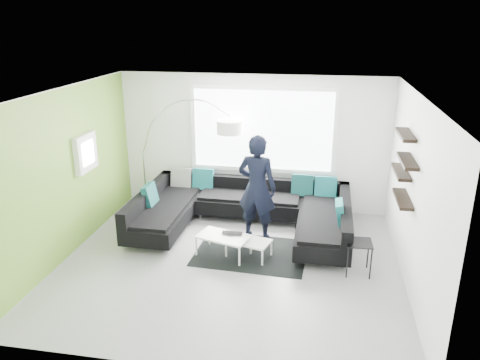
{
  "coord_description": "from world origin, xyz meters",
  "views": [
    {
      "loc": [
        1.36,
        -6.71,
        3.86
      ],
      "look_at": [
        0.01,
        0.9,
        1.15
      ],
      "focal_mm": 35.0,
      "sensor_mm": 36.0,
      "label": 1
    }
  ],
  "objects_px": {
    "arc_lamp": "(143,152)",
    "person": "(257,188)",
    "sectional_sofa": "(243,214)",
    "side_table": "(358,257)",
    "coffee_table": "(236,246)",
    "laptop": "(232,235)"
  },
  "relations": [
    {
      "from": "arc_lamp",
      "to": "laptop",
      "type": "bearing_deg",
      "value": -29.75
    },
    {
      "from": "sectional_sofa",
      "to": "arc_lamp",
      "type": "height_order",
      "value": "arc_lamp"
    },
    {
      "from": "side_table",
      "to": "laptop",
      "type": "relative_size",
      "value": 1.55
    },
    {
      "from": "sectional_sofa",
      "to": "person",
      "type": "bearing_deg",
      "value": -28.89
    },
    {
      "from": "sectional_sofa",
      "to": "side_table",
      "type": "relative_size",
      "value": 7.33
    },
    {
      "from": "coffee_table",
      "to": "side_table",
      "type": "bearing_deg",
      "value": 10.33
    },
    {
      "from": "sectional_sofa",
      "to": "coffee_table",
      "type": "relative_size",
      "value": 3.56
    },
    {
      "from": "arc_lamp",
      "to": "side_table",
      "type": "relative_size",
      "value": 4.36
    },
    {
      "from": "coffee_table",
      "to": "person",
      "type": "bearing_deg",
      "value": 89.17
    },
    {
      "from": "sectional_sofa",
      "to": "arc_lamp",
      "type": "bearing_deg",
      "value": 157.56
    },
    {
      "from": "side_table",
      "to": "laptop",
      "type": "bearing_deg",
      "value": 173.4
    },
    {
      "from": "arc_lamp",
      "to": "person",
      "type": "relative_size",
      "value": 1.21
    },
    {
      "from": "sectional_sofa",
      "to": "laptop",
      "type": "relative_size",
      "value": 11.33
    },
    {
      "from": "sectional_sofa",
      "to": "side_table",
      "type": "bearing_deg",
      "value": -28.57
    },
    {
      "from": "arc_lamp",
      "to": "laptop",
      "type": "relative_size",
      "value": 6.75
    },
    {
      "from": "coffee_table",
      "to": "laptop",
      "type": "height_order",
      "value": "laptop"
    },
    {
      "from": "coffee_table",
      "to": "sectional_sofa",
      "type": "bearing_deg",
      "value": 109.33
    },
    {
      "from": "arc_lamp",
      "to": "laptop",
      "type": "distance_m",
      "value": 3.05
    },
    {
      "from": "sectional_sofa",
      "to": "side_table",
      "type": "distance_m",
      "value": 2.35
    },
    {
      "from": "arc_lamp",
      "to": "person",
      "type": "distance_m",
      "value": 2.82
    },
    {
      "from": "sectional_sofa",
      "to": "arc_lamp",
      "type": "distance_m",
      "value": 2.61
    },
    {
      "from": "arc_lamp",
      "to": "laptop",
      "type": "xyz_separation_m",
      "value": [
        2.25,
        -1.89,
        -0.8
      ]
    }
  ]
}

